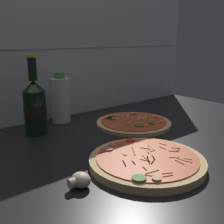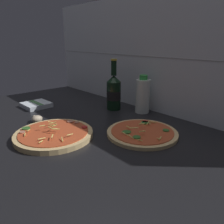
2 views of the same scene
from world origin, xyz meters
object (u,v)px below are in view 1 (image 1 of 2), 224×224
object	(u,v)px
pizza_far	(134,123)
oil_bottle	(60,99)
pizza_near	(147,161)
beer_bottle	(35,107)
mushroom_left	(80,180)

from	to	relation	value
pizza_far	oil_bottle	distance (cm)	29.30
pizza_near	beer_bottle	xyz separation A→B (cm)	(-10.99, 40.91, 8.35)
pizza_far	mushroom_left	size ratio (longest dim) A/B	5.54
pizza_near	pizza_far	bearing A→B (deg)	51.83
pizza_near	pizza_far	distance (cm)	34.12
pizza_far	oil_bottle	world-z (taller)	oil_bottle
pizza_near	oil_bottle	world-z (taller)	oil_bottle
pizza_near	oil_bottle	bearing A→B (deg)	86.80
oil_bottle	mushroom_left	xyz separation A→B (cm)	(-21.88, -46.53, -7.13)
beer_bottle	oil_bottle	size ratio (longest dim) A/B	1.38
pizza_far	oil_bottle	size ratio (longest dim) A/B	1.45
pizza_far	beer_bottle	bearing A→B (deg)	156.29
oil_bottle	pizza_near	bearing A→B (deg)	-93.20
pizza_near	beer_bottle	world-z (taller)	beer_bottle
oil_bottle	pizza_far	bearing A→B (deg)	-49.28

